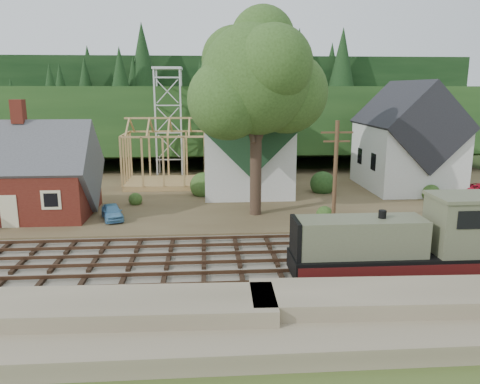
{
  "coord_description": "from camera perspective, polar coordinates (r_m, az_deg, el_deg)",
  "views": [
    {
      "loc": [
        -1.83,
        -25.93,
        10.09
      ],
      "look_at": [
        0.48,
        6.0,
        3.0
      ],
      "focal_mm": 35.0,
      "sensor_mm": 36.0,
      "label": 1
    }
  ],
  "objects": [
    {
      "name": "hillside",
      "position": [
        68.7,
        -2.56,
        4.03
      ],
      "size": [
        70.0,
        28.96,
        12.74
      ],
      "primitive_type": "cube",
      "rotation": [
        -0.17,
        0.0,
        0.0
      ],
      "color": "#1E3F19",
      "rests_on": "ground"
    },
    {
      "name": "car_blue",
      "position": [
        37.04,
        -15.31,
        -2.36
      ],
      "size": [
        2.39,
        3.7,
        1.17
      ],
      "primitive_type": "imported",
      "rotation": [
        0.0,
        0.0,
        0.32
      ],
      "color": "#63A6D5",
      "rests_on": "village_flat"
    },
    {
      "name": "locomotive",
      "position": [
        26.47,
        19.51,
        -6.03
      ],
      "size": [
        11.16,
        2.79,
        4.49
      ],
      "color": "black",
      "rests_on": "railroad_bed"
    },
    {
      "name": "lattice_tower",
      "position": [
        54.1,
        -8.75,
        12.28
      ],
      "size": [
        3.2,
        3.2,
        12.12
      ],
      "color": "silver",
      "rests_on": "village_flat"
    },
    {
      "name": "railroad_bed",
      "position": [
        27.86,
        -0.09,
        -8.57
      ],
      "size": [
        64.0,
        11.0,
        0.16
      ],
      "primitive_type": "cube",
      "color": "#726B5B",
      "rests_on": "ground"
    },
    {
      "name": "telegraph_pole_near",
      "position": [
        32.88,
        11.52,
        2.0
      ],
      "size": [
        2.2,
        0.28,
        8.0
      ],
      "color": "#4C331E",
      "rests_on": "ground"
    },
    {
      "name": "church",
      "position": [
        46.04,
        0.67,
        6.36
      ],
      "size": [
        8.4,
        15.17,
        13.0
      ],
      "color": "silver",
      "rests_on": "village_flat"
    },
    {
      "name": "farmhouse",
      "position": [
        49.39,
        19.67,
        5.69
      ],
      "size": [
        8.4,
        10.8,
        10.6
      ],
      "color": "silver",
      "rests_on": "village_flat"
    },
    {
      "name": "big_tree",
      "position": [
        36.24,
        2.26,
        12.68
      ],
      "size": [
        10.9,
        8.4,
        14.7
      ],
      "color": "#38281E",
      "rests_on": "village_flat"
    },
    {
      "name": "timber_frame",
      "position": [
        48.6,
        -9.03,
        4.26
      ],
      "size": [
        8.2,
        6.2,
        6.99
      ],
      "color": "tan",
      "rests_on": "village_flat"
    },
    {
      "name": "depot",
      "position": [
        40.15,
        -24.73,
        1.47
      ],
      "size": [
        10.8,
        7.41,
        9.0
      ],
      "color": "#541A13",
      "rests_on": "village_flat"
    },
    {
      "name": "embankment",
      "position": [
        20.23,
        1.68,
        -17.44
      ],
      "size": [
        64.0,
        5.0,
        1.6
      ],
      "primitive_type": "cube",
      "color": "#7F7259",
      "rests_on": "ground"
    },
    {
      "name": "ridge",
      "position": [
        84.56,
        -2.87,
        5.62
      ],
      "size": [
        80.0,
        20.0,
        12.0
      ],
      "primitive_type": "cube",
      "color": "black",
      "rests_on": "ground"
    },
    {
      "name": "village_flat",
      "position": [
        45.08,
        -1.7,
        -0.26
      ],
      "size": [
        64.0,
        26.0,
        0.3
      ],
      "primitive_type": "cube",
      "color": "brown",
      "rests_on": "ground"
    },
    {
      "name": "ground",
      "position": [
        27.89,
        -0.09,
        -8.73
      ],
      "size": [
        140.0,
        140.0,
        0.0
      ],
      "primitive_type": "plane",
      "color": "#384C1E",
      "rests_on": "ground"
    }
  ]
}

